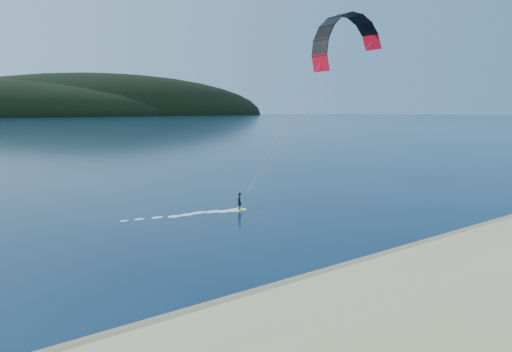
% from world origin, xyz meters
% --- Properties ---
extents(ground, '(1800.00, 1800.00, 0.00)m').
position_xyz_m(ground, '(0.00, 0.00, 0.00)').
color(ground, '#071834').
rests_on(ground, ground).
extents(wet_sand, '(220.00, 2.50, 0.10)m').
position_xyz_m(wet_sand, '(0.00, 4.50, 0.05)').
color(wet_sand, olive).
rests_on(wet_sand, ground).
extents(kitesurfer_near, '(22.00, 8.63, 16.90)m').
position_xyz_m(kitesurfer_near, '(16.04, 16.02, 13.01)').
color(kitesurfer_near, yellow).
rests_on(kitesurfer_near, ground).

